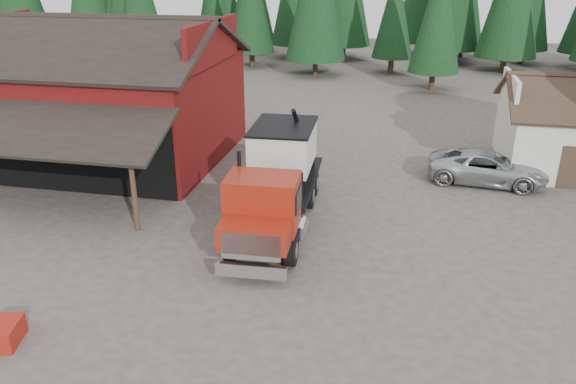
# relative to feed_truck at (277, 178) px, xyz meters

# --- Properties ---
(ground) EXTENTS (120.00, 120.00, 0.00)m
(ground) POSITION_rel_feed_truck_xyz_m (0.49, -3.71, -1.93)
(ground) COLOR #484039
(ground) RESTS_ON ground
(red_barn) EXTENTS (12.80, 13.63, 7.18)m
(red_barn) POSITION_rel_feed_truck_xyz_m (-10.51, 6.19, 0.76)
(red_barn) COLOR maroon
(red_barn) RESTS_ON ground
(conifer_backdrop) EXTENTS (76.00, 16.00, 16.00)m
(conifer_backdrop) POSITION_rel_feed_truck_xyz_m (0.49, 38.29, -1.93)
(conifer_backdrop) COLOR black
(conifer_backdrop) RESTS_ON ground
(near_pine_a) EXTENTS (4.40, 4.40, 11.40)m
(near_pine_a) POSITION_rel_feed_truck_xyz_m (-21.51, 24.29, 4.46)
(near_pine_a) COLOR #382619
(near_pine_a) RESTS_ON ground
(near_pine_b) EXTENTS (3.96, 3.96, 10.40)m
(near_pine_b) POSITION_rel_feed_truck_xyz_m (6.49, 26.29, 3.96)
(near_pine_b) COLOR #382619
(near_pine_b) RESTS_ON ground
(feed_truck) EXTENTS (3.03, 9.25, 4.13)m
(feed_truck) POSITION_rel_feed_truck_xyz_m (0.00, 0.00, 0.00)
(feed_truck) COLOR black
(feed_truck) RESTS_ON ground
(silver_car) EXTENTS (5.52, 2.95, 1.48)m
(silver_car) POSITION_rel_feed_truck_xyz_m (8.49, 6.29, -1.19)
(silver_car) COLOR #AFB3B7
(silver_car) RESTS_ON ground
(equip_box) EXTENTS (0.95, 1.24, 0.60)m
(equip_box) POSITION_rel_feed_truck_xyz_m (-5.51, -8.69, -1.63)
(equip_box) COLOR maroon
(equip_box) RESTS_ON ground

